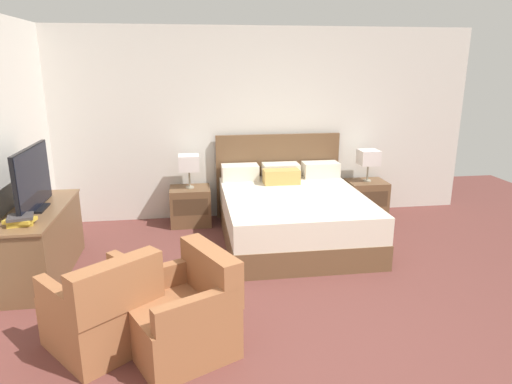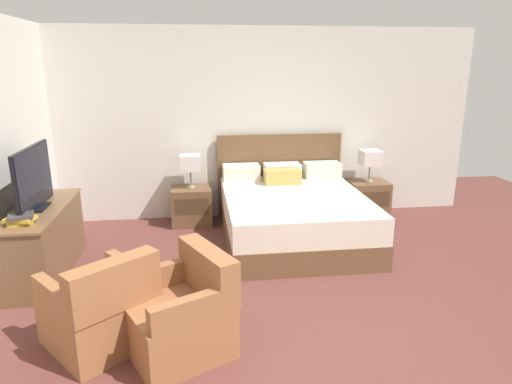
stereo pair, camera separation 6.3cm
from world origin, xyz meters
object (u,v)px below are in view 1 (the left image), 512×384
nightstand_right (366,198)px  table_lamp_left (189,163)px  armchair_companion (185,315)px  armchair_by_window (104,312)px  nightstand_left (191,206)px  table_lamp_right (369,158)px  tv (33,180)px  bed (292,213)px  dresser (42,241)px  book_blue_cover (20,220)px  book_red_cover (21,223)px  book_small_top (20,217)px

nightstand_right → table_lamp_left: table_lamp_left is taller
nightstand_right → armchair_companion: bearing=-131.8°
nightstand_right → armchair_by_window: bearing=-139.3°
nightstand_right → table_lamp_left: bearing=180.0°
nightstand_left → table_lamp_right: bearing=0.0°
armchair_companion → tv: bearing=134.1°
nightstand_left → tv: (-1.48, -1.33, 0.75)m
bed → tv: 2.85m
dresser → nightstand_right: bearing=18.7°
tv → book_blue_cover: size_ratio=3.91×
table_lamp_right → armchair_companion: bearing=-131.7°
dresser → book_blue_cover: bearing=-90.2°
table_lamp_left → book_red_cover: bearing=-129.7°
table_lamp_right → book_blue_cover: bearing=-155.5°
dresser → book_red_cover: 0.58m
tv → armchair_by_window: size_ratio=0.97×
nightstand_right → dresser: (-3.91, -1.32, 0.11)m
table_lamp_right → tv: 4.13m
dresser → nightstand_left: bearing=41.8°
nightstand_right → tv: size_ratio=0.56×
tv → book_small_top: bearing=-89.7°
book_blue_cover → armchair_companion: book_blue_cover is taller
nightstand_left → book_blue_cover: bearing=-129.8°
nightstand_left → table_lamp_right: table_lamp_right is taller
book_red_cover → armchair_by_window: 1.28m
nightstand_right → dresser: size_ratio=0.37×
nightstand_left → dresser: (-1.48, -1.32, 0.11)m
table_lamp_right → dresser: size_ratio=0.31×
nightstand_right → nightstand_left: bearing=180.0°
book_blue_cover → dresser: bearing=89.8°
dresser → book_blue_cover: book_blue_cover is taller
bed → nightstand_right: bearing=30.0°
armchair_by_window → nightstand_left: bearing=76.0°
book_small_top → book_red_cover: bearing=180.0°
book_blue_cover → armchair_companion: (1.42, -1.02, -0.46)m
book_red_cover → armchair_companion: (1.41, -1.02, -0.43)m
armchair_by_window → dresser: bearing=121.4°
nightstand_right → armchair_companion: (-2.49, -2.79, 0.04)m
nightstand_left → book_small_top: (-1.47, -1.78, 0.53)m
armchair_by_window → book_red_cover: bearing=132.8°
nightstand_left → book_red_cover: size_ratio=2.53×
bed → book_blue_cover: (-2.69, -1.08, 0.43)m
book_blue_cover → table_lamp_right: bearing=24.5°
book_red_cover → book_small_top: (0.00, 0.00, 0.06)m
nightstand_right → armchair_companion: armchair_companion is taller
nightstand_left → book_blue_cover: 2.37m
armchair_by_window → armchair_companion: 0.61m
dresser → armchair_companion: size_ratio=1.55×
dresser → book_blue_cover: (-0.00, -0.46, 0.38)m
bed → armchair_companion: 2.45m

